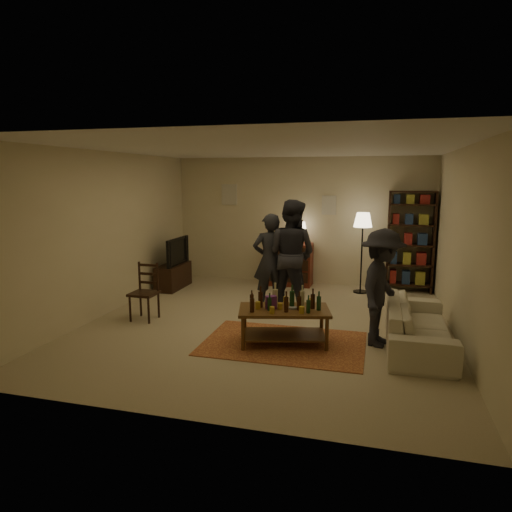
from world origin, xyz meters
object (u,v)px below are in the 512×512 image
at_px(person_by_sofa, 382,288).
at_px(person_right, 291,254).
at_px(coffee_table, 284,313).
at_px(dresser, 289,263).
at_px(floor_lamp, 363,225).
at_px(person_left, 270,260).
at_px(bookshelf, 410,241).
at_px(sofa, 418,325).
at_px(tv_stand, 173,270).
at_px(dining_chair, 146,289).

bearing_deg(person_by_sofa, person_right, 59.84).
bearing_deg(coffee_table, dresser, 100.00).
height_order(dresser, person_by_sofa, person_by_sofa).
xyz_separation_m(dresser, person_right, (0.36, -1.67, 0.48)).
bearing_deg(floor_lamp, person_left, -137.13).
relative_size(person_left, person_by_sofa, 1.03).
relative_size(person_right, person_by_sofa, 1.19).
xyz_separation_m(bookshelf, person_right, (-2.07, -1.74, -0.08)).
distance_m(floor_lamp, sofa, 3.13).
bearing_deg(person_by_sofa, tv_stand, 75.77).
xyz_separation_m(floor_lamp, person_by_sofa, (0.37, -2.89, -0.55)).
height_order(floor_lamp, person_left, person_left).
xyz_separation_m(dining_chair, floor_lamp, (3.29, 2.66, 0.86)).
relative_size(dresser, person_right, 0.71).
distance_m(dining_chair, person_right, 2.53).
bearing_deg(floor_lamp, dresser, 169.11).
xyz_separation_m(dining_chair, dresser, (1.77, 2.95, -0.01)).
relative_size(person_left, person_right, 0.87).
bearing_deg(dresser, dining_chair, -120.99).
distance_m(tv_stand, person_left, 2.42).
distance_m(tv_stand, dresser, 2.43).
bearing_deg(tv_stand, floor_lamp, 9.36).
bearing_deg(floor_lamp, person_right, -129.88).
xyz_separation_m(coffee_table, person_left, (-0.62, 1.78, 0.39)).
distance_m(bookshelf, person_left, 3.03).
bearing_deg(coffee_table, person_right, 97.89).
xyz_separation_m(dresser, person_left, (-0.01, -1.71, 0.35)).
relative_size(tv_stand, floor_lamp, 0.66).
distance_m(person_left, person_by_sofa, 2.40).
xyz_separation_m(bookshelf, person_left, (-2.45, -1.78, -0.20)).
height_order(coffee_table, person_right, person_right).
distance_m(coffee_table, floor_lamp, 3.45).
relative_size(sofa, person_right, 1.09).
bearing_deg(person_right, coffee_table, 117.24).
xyz_separation_m(dresser, floor_lamp, (1.52, -0.29, 0.87)).
relative_size(coffee_table, floor_lamp, 0.85).
bearing_deg(floor_lamp, person_by_sofa, -82.62).
bearing_deg(floor_lamp, tv_stand, -170.64).
relative_size(dining_chair, tv_stand, 0.89).
bearing_deg(person_by_sofa, person_left, 66.71).
bearing_deg(dresser, tv_stand, -157.93).
xyz_separation_m(coffee_table, tv_stand, (-2.87, 2.58, -0.05)).
height_order(tv_stand, person_right, person_right).
relative_size(floor_lamp, sofa, 0.77).
bearing_deg(dining_chair, sofa, -1.33).
relative_size(dining_chair, person_left, 0.56).
relative_size(coffee_table, bookshelf, 0.67).
height_order(tv_stand, sofa, tv_stand).
height_order(dining_chair, sofa, dining_chair).
relative_size(coffee_table, sofa, 0.65).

